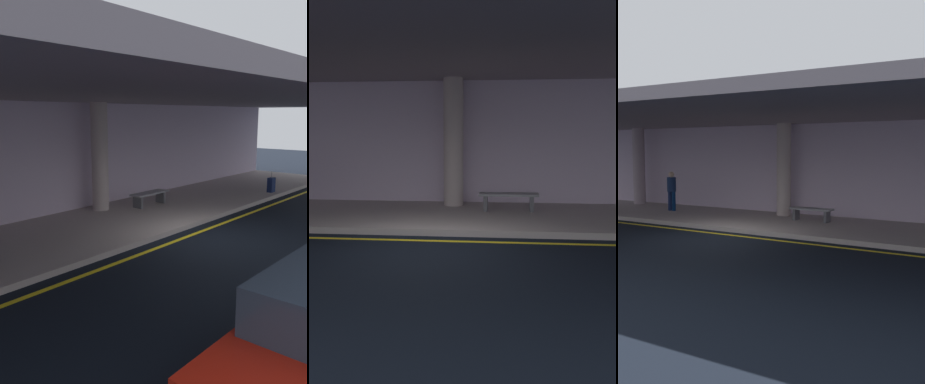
% 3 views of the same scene
% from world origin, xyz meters
% --- Properties ---
extents(ground_plane, '(60.00, 60.00, 0.00)m').
position_xyz_m(ground_plane, '(0.00, 0.00, 0.00)').
color(ground_plane, black).
extents(sidewalk, '(26.00, 4.20, 0.15)m').
position_xyz_m(sidewalk, '(0.00, 3.10, 0.07)').
color(sidewalk, '#A19491').
rests_on(sidewalk, ground).
extents(lane_stripe_yellow, '(26.00, 0.14, 0.01)m').
position_xyz_m(lane_stripe_yellow, '(0.00, 0.57, 0.00)').
color(lane_stripe_yellow, yellow).
rests_on(lane_stripe_yellow, ground).
extents(support_column_left_mid, '(0.57, 0.57, 3.65)m').
position_xyz_m(support_column_left_mid, '(0.00, 4.50, 1.97)').
color(support_column_left_mid, '#A69592').
rests_on(support_column_left_mid, sidewalk).
extents(ceiling_overhang, '(28.00, 13.20, 0.30)m').
position_xyz_m(ceiling_overhang, '(0.00, 2.60, 3.95)').
color(ceiling_overhang, gray).
rests_on(ceiling_overhang, support_column_far_left).
extents(terminal_back_wall, '(26.00, 0.30, 3.80)m').
position_xyz_m(terminal_back_wall, '(0.00, 5.35, 1.90)').
color(terminal_back_wall, '#BCA8C0').
rests_on(terminal_back_wall, ground).
extents(bench_metal, '(1.60, 0.50, 0.48)m').
position_xyz_m(bench_metal, '(1.60, 3.65, 0.50)').
color(bench_metal, slate).
rests_on(bench_metal, sidewalk).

